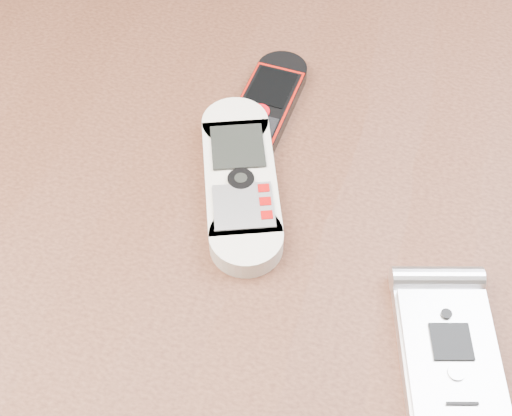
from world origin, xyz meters
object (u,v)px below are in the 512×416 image
(table, at_px, (250,288))
(nokia_white, at_px, (240,180))
(nokia_black_red, at_px, (263,110))
(motorola_razr, at_px, (449,352))

(table, distance_m, nokia_white, 0.12)
(nokia_black_red, bearing_deg, motorola_razr, -42.04)
(table, relative_size, nokia_black_red, 8.58)
(table, distance_m, nokia_black_red, 0.15)
(table, bearing_deg, nokia_white, 120.16)
(nokia_white, bearing_deg, nokia_black_red, 71.77)
(nokia_black_red, height_order, motorola_razr, motorola_razr)
(motorola_razr, bearing_deg, nokia_black_red, 118.57)
(table, relative_size, nokia_white, 7.39)
(nokia_white, xyz_separation_m, nokia_black_red, (-0.00, 0.08, -0.00))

